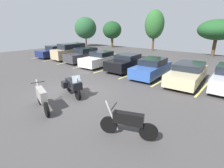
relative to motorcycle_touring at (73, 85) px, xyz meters
The scene contains 16 objects.
ground 0.82m from the motorcycle_touring, 142.26° to the left, with size 44.00×44.00×0.10m, color #423F3F.
motorcycle_touring is the anchor object (origin of this frame).
motorcycle_second 2.04m from the motorcycle_touring, 82.43° to the right, with size 2.14×0.85×1.33m.
motorcycle_third 4.71m from the motorcycle_touring, 14.29° to the right, with size 2.02×0.92×1.30m.
parking_stripes 6.92m from the motorcycle_touring, 101.13° to the left, with size 24.71×5.10×0.01m.
car_navy 14.18m from the motorcycle_touring, 150.96° to the left, with size 2.07×4.72×1.46m.
car_tan 11.75m from the motorcycle_touring, 143.15° to the left, with size 2.15×4.34×1.88m.
car_charcoal 9.86m from the motorcycle_touring, 134.30° to the left, with size 2.08×4.58×1.56m.
car_white 7.83m from the motorcycle_touring, 121.76° to the left, with size 2.06×4.49×1.44m.
car_black 7.03m from the motorcycle_touring, 99.09° to the left, with size 2.08×4.54×1.44m.
car_blue 6.69m from the motorcycle_touring, 76.16° to the left, with size 1.99×4.51×1.43m.
car_champagne 7.87m from the motorcycle_touring, 56.97° to the left, with size 2.19×4.91×1.38m.
tree_center 24.12m from the motorcycle_touring, 124.17° to the left, with size 3.47×3.47×4.73m.
tree_center_left 21.01m from the motorcycle_touring, 80.47° to the left, with size 4.78×4.78×4.69m.
tree_center_right 26.07m from the motorcycle_touring, 136.08° to the left, with size 4.21×4.21×5.53m.
tree_left 21.65m from the motorcycle_touring, 104.68° to the left, with size 3.05×3.05×6.30m.
Camera 1 is at (7.81, -5.82, 3.81)m, focal length 27.07 mm.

